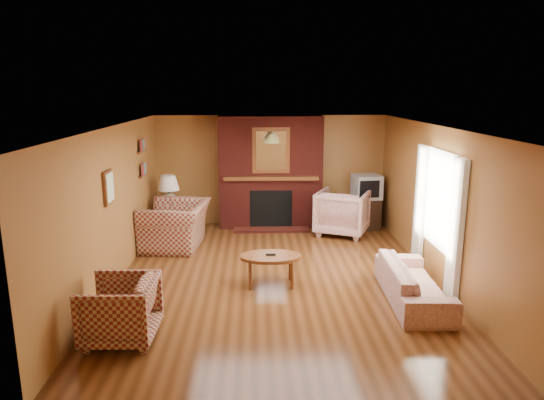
{
  "coord_description": "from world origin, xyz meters",
  "views": [
    {
      "loc": [
        -0.33,
        -7.29,
        2.95
      ],
      "look_at": [
        -0.05,
        0.6,
        1.14
      ],
      "focal_mm": 32.0,
      "sensor_mm": 36.0,
      "label": 1
    }
  ],
  "objects_px": {
    "table_lamp": "(169,191)",
    "coffee_table": "(271,259)",
    "plaid_loveseat": "(176,225)",
    "tv_stand": "(365,213)",
    "plaid_armchair": "(120,310)",
    "floral_armchair": "(343,212)",
    "side_table": "(170,222)",
    "fireplace": "(271,173)",
    "floral_sofa": "(413,282)",
    "crt_tv": "(367,187)"
  },
  "relations": [
    {
      "from": "plaid_armchair",
      "to": "table_lamp",
      "type": "xyz_separation_m",
      "value": [
        -0.15,
        4.37,
        0.54
      ]
    },
    {
      "from": "floral_sofa",
      "to": "coffee_table",
      "type": "xyz_separation_m",
      "value": [
        -2.0,
        0.64,
        0.15
      ]
    },
    {
      "from": "coffee_table",
      "to": "table_lamp",
      "type": "distance_m",
      "value": 3.43
    },
    {
      "from": "tv_stand",
      "to": "crt_tv",
      "type": "distance_m",
      "value": 0.58
    },
    {
      "from": "plaid_armchair",
      "to": "coffee_table",
      "type": "distance_m",
      "value": 2.46
    },
    {
      "from": "table_lamp",
      "to": "floral_sofa",
      "type": "bearing_deg",
      "value": -40.2
    },
    {
      "from": "crt_tv",
      "to": "coffee_table",
      "type": "bearing_deg",
      "value": -124.95
    },
    {
      "from": "table_lamp",
      "to": "crt_tv",
      "type": "relative_size",
      "value": 1.15
    },
    {
      "from": "plaid_loveseat",
      "to": "plaid_armchair",
      "type": "relative_size",
      "value": 1.55
    },
    {
      "from": "plaid_loveseat",
      "to": "coffee_table",
      "type": "bearing_deg",
      "value": 48.28
    },
    {
      "from": "plaid_loveseat",
      "to": "floral_armchair",
      "type": "height_order",
      "value": "floral_armchair"
    },
    {
      "from": "floral_armchair",
      "to": "side_table",
      "type": "bearing_deg",
      "value": 22.41
    },
    {
      "from": "fireplace",
      "to": "coffee_table",
      "type": "xyz_separation_m",
      "value": [
        -0.1,
        -3.27,
        -0.76
      ]
    },
    {
      "from": "fireplace",
      "to": "crt_tv",
      "type": "relative_size",
      "value": 3.89
    },
    {
      "from": "floral_armchair",
      "to": "fireplace",
      "type": "bearing_deg",
      "value": 0.66
    },
    {
      "from": "floral_armchair",
      "to": "plaid_armchair",
      "type": "bearing_deg",
      "value": 75.31
    },
    {
      "from": "plaid_loveseat",
      "to": "table_lamp",
      "type": "height_order",
      "value": "table_lamp"
    },
    {
      "from": "fireplace",
      "to": "floral_armchair",
      "type": "bearing_deg",
      "value": -23.34
    },
    {
      "from": "plaid_loveseat",
      "to": "crt_tv",
      "type": "distance_m",
      "value": 4.1
    },
    {
      "from": "fireplace",
      "to": "plaid_armchair",
      "type": "bearing_deg",
      "value": -111.69
    },
    {
      "from": "plaid_loveseat",
      "to": "tv_stand",
      "type": "relative_size",
      "value": 2.01
    },
    {
      "from": "table_lamp",
      "to": "coffee_table",
      "type": "bearing_deg",
      "value": -53.93
    },
    {
      "from": "coffee_table",
      "to": "crt_tv",
      "type": "distance_m",
      "value": 3.79
    },
    {
      "from": "fireplace",
      "to": "table_lamp",
      "type": "xyz_separation_m",
      "value": [
        -2.1,
        -0.53,
        -0.26
      ]
    },
    {
      "from": "coffee_table",
      "to": "side_table",
      "type": "height_order",
      "value": "side_table"
    },
    {
      "from": "plaid_loveseat",
      "to": "crt_tv",
      "type": "height_order",
      "value": "crt_tv"
    },
    {
      "from": "plaid_armchair",
      "to": "coffee_table",
      "type": "bearing_deg",
      "value": 133.02
    },
    {
      "from": "fireplace",
      "to": "plaid_loveseat",
      "type": "relative_size",
      "value": 1.83
    },
    {
      "from": "plaid_armchair",
      "to": "plaid_loveseat",
      "type": "bearing_deg",
      "value": 179.96
    },
    {
      "from": "coffee_table",
      "to": "tv_stand",
      "type": "xyz_separation_m",
      "value": [
        2.15,
        3.09,
        -0.09
      ]
    },
    {
      "from": "plaid_loveseat",
      "to": "tv_stand",
      "type": "bearing_deg",
      "value": 112.69
    },
    {
      "from": "plaid_armchair",
      "to": "crt_tv",
      "type": "bearing_deg",
      "value": 141.26
    },
    {
      "from": "floral_armchair",
      "to": "table_lamp",
      "type": "bearing_deg",
      "value": 22.41
    },
    {
      "from": "floral_armchair",
      "to": "coffee_table",
      "type": "bearing_deg",
      "value": 83.2
    },
    {
      "from": "plaid_loveseat",
      "to": "tv_stand",
      "type": "distance_m",
      "value": 4.07
    },
    {
      "from": "table_lamp",
      "to": "plaid_armchair",
      "type": "bearing_deg",
      "value": -88.03
    },
    {
      "from": "fireplace",
      "to": "floral_armchair",
      "type": "relative_size",
      "value": 2.36
    },
    {
      "from": "plaid_loveseat",
      "to": "tv_stand",
      "type": "xyz_separation_m",
      "value": [
        3.9,
        1.17,
        -0.1
      ]
    },
    {
      "from": "floral_sofa",
      "to": "plaid_armchair",
      "type": "bearing_deg",
      "value": 106.92
    },
    {
      "from": "coffee_table",
      "to": "side_table",
      "type": "xyz_separation_m",
      "value": [
        -2.0,
        2.74,
        -0.15
      ]
    },
    {
      "from": "plaid_armchair",
      "to": "table_lamp",
      "type": "height_order",
      "value": "table_lamp"
    },
    {
      "from": "floral_sofa",
      "to": "plaid_loveseat",
      "type": "bearing_deg",
      "value": 58.23
    },
    {
      "from": "floral_armchair",
      "to": "table_lamp",
      "type": "distance_m",
      "value": 3.6
    },
    {
      "from": "fireplace",
      "to": "coffee_table",
      "type": "distance_m",
      "value": 3.36
    },
    {
      "from": "tv_stand",
      "to": "crt_tv",
      "type": "relative_size",
      "value": 1.06
    },
    {
      "from": "table_lamp",
      "to": "crt_tv",
      "type": "height_order",
      "value": "table_lamp"
    },
    {
      "from": "floral_armchair",
      "to": "side_table",
      "type": "xyz_separation_m",
      "value": [
        -3.57,
        0.1,
        -0.2
      ]
    },
    {
      "from": "coffee_table",
      "to": "table_lamp",
      "type": "relative_size",
      "value": 1.32
    },
    {
      "from": "floral_sofa",
      "to": "crt_tv",
      "type": "bearing_deg",
      "value": 0.22
    },
    {
      "from": "plaid_loveseat",
      "to": "tv_stand",
      "type": "height_order",
      "value": "plaid_loveseat"
    }
  ]
}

